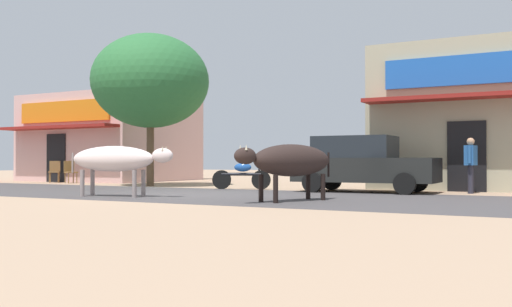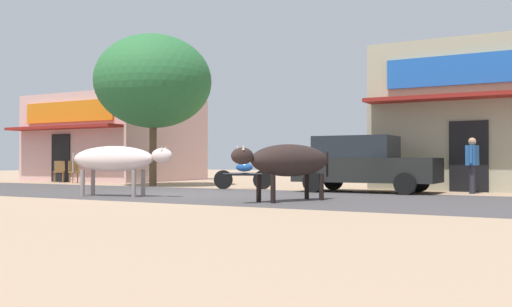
{
  "view_description": "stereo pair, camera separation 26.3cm",
  "coord_description": "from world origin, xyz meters",
  "px_view_note": "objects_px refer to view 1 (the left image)",
  "views": [
    {
      "loc": [
        9.09,
        -13.0,
        0.9
      ],
      "look_at": [
        1.68,
        0.83,
        1.12
      ],
      "focal_mm": 40.33,
      "sensor_mm": 36.0,
      "label": 1
    },
    {
      "loc": [
        9.32,
        -12.87,
        0.9
      ],
      "look_at": [
        1.68,
        0.83,
        1.12
      ],
      "focal_mm": 40.33,
      "sensor_mm": 36.0,
      "label": 2
    }
  ],
  "objects_px": {
    "roadside_tree": "(150,81)",
    "parked_hatchback_car": "(362,163)",
    "cow_far_dark": "(291,161)",
    "pedestrian_by_shop": "(471,161)",
    "cow_near_brown": "(115,159)",
    "cafe_chair_near_tree": "(55,170)",
    "cafe_chair_by_doorway": "(70,171)",
    "parked_motorcycle": "(242,175)"
  },
  "relations": [
    {
      "from": "roadside_tree",
      "to": "parked_hatchback_car",
      "type": "xyz_separation_m",
      "value": [
        8.1,
        -0.33,
        -2.99
      ]
    },
    {
      "from": "cow_far_dark",
      "to": "pedestrian_by_shop",
      "type": "xyz_separation_m",
      "value": [
        3.14,
        5.24,
        -0.0
      ]
    },
    {
      "from": "cow_near_brown",
      "to": "cafe_chair_near_tree",
      "type": "xyz_separation_m",
      "value": [
        -9.03,
        6.27,
        -0.44
      ]
    },
    {
      "from": "cow_near_brown",
      "to": "cafe_chair_near_tree",
      "type": "height_order",
      "value": "cow_near_brown"
    },
    {
      "from": "roadside_tree",
      "to": "cow_near_brown",
      "type": "bearing_deg",
      "value": -59.34
    },
    {
      "from": "roadside_tree",
      "to": "cafe_chair_near_tree",
      "type": "xyz_separation_m",
      "value": [
        -5.81,
        0.85,
        -3.32
      ]
    },
    {
      "from": "pedestrian_by_shop",
      "to": "cafe_chair_by_doorway",
      "type": "height_order",
      "value": "pedestrian_by_shop"
    },
    {
      "from": "parked_hatchback_car",
      "to": "cafe_chair_by_doorway",
      "type": "height_order",
      "value": "parked_hatchback_car"
    },
    {
      "from": "cow_near_brown",
      "to": "cow_far_dark",
      "type": "height_order",
      "value": "cow_near_brown"
    },
    {
      "from": "parked_motorcycle",
      "to": "cafe_chair_by_doorway",
      "type": "relative_size",
      "value": 1.98
    },
    {
      "from": "roadside_tree",
      "to": "cow_far_dark",
      "type": "distance_m",
      "value": 9.7
    },
    {
      "from": "pedestrian_by_shop",
      "to": "cow_near_brown",
      "type": "bearing_deg",
      "value": -143.32
    },
    {
      "from": "parked_motorcycle",
      "to": "cafe_chair_near_tree",
      "type": "distance_m",
      "value": 10.07
    },
    {
      "from": "cafe_chair_by_doorway",
      "to": "cafe_chair_near_tree",
      "type": "bearing_deg",
      "value": 171.96
    },
    {
      "from": "parked_hatchback_car",
      "to": "cow_far_dark",
      "type": "relative_size",
      "value": 1.48
    },
    {
      "from": "parked_motorcycle",
      "to": "cow_far_dark",
      "type": "distance_m",
      "value": 5.72
    },
    {
      "from": "roadside_tree",
      "to": "cow_far_dark",
      "type": "xyz_separation_m",
      "value": [
        7.88,
        -4.86,
        -2.92
      ]
    },
    {
      "from": "roadside_tree",
      "to": "parked_motorcycle",
      "type": "height_order",
      "value": "roadside_tree"
    },
    {
      "from": "cafe_chair_near_tree",
      "to": "cafe_chair_by_doorway",
      "type": "height_order",
      "value": "same"
    },
    {
      "from": "parked_hatchback_car",
      "to": "pedestrian_by_shop",
      "type": "xyz_separation_m",
      "value": [
        2.91,
        0.72,
        0.07
      ]
    },
    {
      "from": "roadside_tree",
      "to": "parked_motorcycle",
      "type": "distance_m",
      "value": 5.38
    },
    {
      "from": "cow_near_brown",
      "to": "pedestrian_by_shop",
      "type": "relative_size",
      "value": 1.84
    },
    {
      "from": "parked_hatchback_car",
      "to": "pedestrian_by_shop",
      "type": "bearing_deg",
      "value": 13.92
    },
    {
      "from": "roadside_tree",
      "to": "pedestrian_by_shop",
      "type": "bearing_deg",
      "value": 2.02
    },
    {
      "from": "parked_hatchback_car",
      "to": "cow_far_dark",
      "type": "bearing_deg",
      "value": -92.84
    },
    {
      "from": "parked_motorcycle",
      "to": "cafe_chair_near_tree",
      "type": "height_order",
      "value": "parked_motorcycle"
    },
    {
      "from": "parked_hatchback_car",
      "to": "cafe_chair_near_tree",
      "type": "distance_m",
      "value": 13.97
    },
    {
      "from": "roadside_tree",
      "to": "cafe_chair_near_tree",
      "type": "relative_size",
      "value": 6.04
    },
    {
      "from": "cow_near_brown",
      "to": "roadside_tree",
      "type": "bearing_deg",
      "value": 120.66
    },
    {
      "from": "cow_near_brown",
      "to": "pedestrian_by_shop",
      "type": "distance_m",
      "value": 9.73
    },
    {
      "from": "pedestrian_by_shop",
      "to": "cow_far_dark",
      "type": "bearing_deg",
      "value": -120.9
    },
    {
      "from": "cow_near_brown",
      "to": "cow_far_dark",
      "type": "bearing_deg",
      "value": 6.93
    },
    {
      "from": "parked_motorcycle",
      "to": "pedestrian_by_shop",
      "type": "bearing_deg",
      "value": 7.65
    },
    {
      "from": "roadside_tree",
      "to": "cow_near_brown",
      "type": "relative_size",
      "value": 1.93
    },
    {
      "from": "cow_far_dark",
      "to": "cafe_chair_near_tree",
      "type": "bearing_deg",
      "value": 157.37
    },
    {
      "from": "parked_hatchback_car",
      "to": "cow_near_brown",
      "type": "relative_size",
      "value": 1.43
    },
    {
      "from": "pedestrian_by_shop",
      "to": "cafe_chair_by_doorway",
      "type": "distance_m",
      "value": 15.76
    },
    {
      "from": "parked_hatchback_car",
      "to": "pedestrian_by_shop",
      "type": "height_order",
      "value": "parked_hatchback_car"
    },
    {
      "from": "roadside_tree",
      "to": "cow_near_brown",
      "type": "height_order",
      "value": "roadside_tree"
    },
    {
      "from": "pedestrian_by_shop",
      "to": "parked_hatchback_car",
      "type": "bearing_deg",
      "value": -166.08
    },
    {
      "from": "parked_motorcycle",
      "to": "cafe_chair_by_doorway",
      "type": "bearing_deg",
      "value": 172.13
    },
    {
      "from": "cow_far_dark",
      "to": "cafe_chair_by_doorway",
      "type": "height_order",
      "value": "cow_far_dark"
    }
  ]
}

